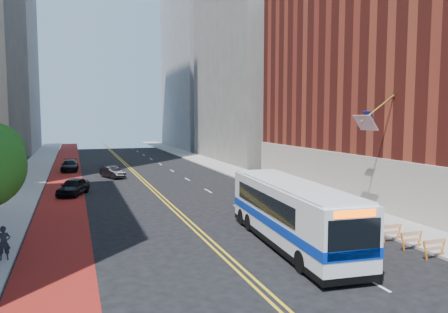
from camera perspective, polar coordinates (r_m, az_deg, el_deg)
name	(u,v)px	position (r m, az deg, el deg)	size (l,w,h in m)	color
ground	(251,280)	(19.66, 3.52, -15.76)	(160.00, 160.00, 0.00)	black
sidewalk_left	(23,187)	(47.69, -24.81, -3.58)	(4.00, 140.00, 0.15)	gray
sidewalk_right	(247,176)	(51.13, 3.04, -2.52)	(4.00, 140.00, 0.15)	gray
bus_lane_paint	(64,185)	(47.46, -20.11, -3.54)	(3.60, 140.00, 0.01)	maroon
center_line_inner	(143,181)	(47.95, -10.60, -3.22)	(0.14, 140.00, 0.01)	gold
center_line_outer	(146,181)	(48.00, -10.17, -3.20)	(0.14, 140.00, 0.01)	gold
lane_dashes	(172,171)	(56.63, -6.81, -1.85)	(0.14, 98.20, 0.01)	silver
brick_building	(440,69)	(41.14, 26.36, 10.23)	(18.73, 36.00, 22.00)	maroon
midrise_right_near	(269,34)	(72.70, 5.92, 15.57)	(18.00, 26.00, 40.00)	slate
midrise_right_far	(217,24)	(101.94, -0.95, 16.91)	(20.00, 28.00, 55.00)	gray
construction_barriers	(382,227)	(27.07, 19.92, -8.65)	(1.42, 10.91, 1.00)	orange
transit_bus	(290,212)	(24.30, 8.67, -7.23)	(3.69, 12.77, 3.46)	silver
car_a	(73,187)	(41.31, -19.10, -3.74)	(1.80, 4.47, 1.52)	black
car_b	(113,172)	(51.34, -14.36, -1.99)	(1.40, 4.01, 1.32)	black
car_c	(70,166)	(59.05, -19.50, -1.13)	(2.02, 4.96, 1.44)	black
pedestrian	(4,243)	(23.87, -26.81, -10.05)	(0.60, 0.39, 1.64)	black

